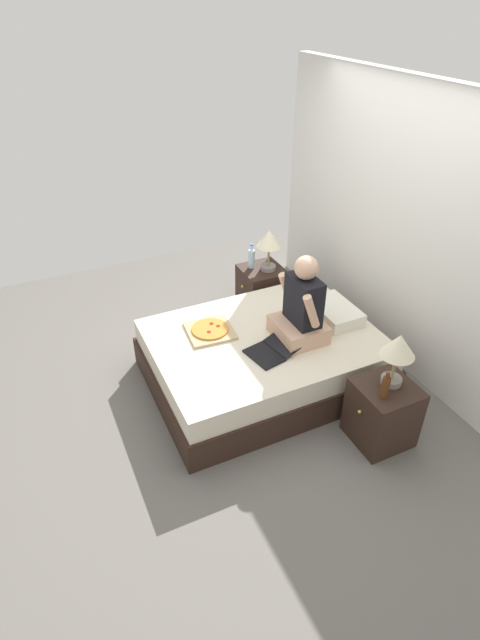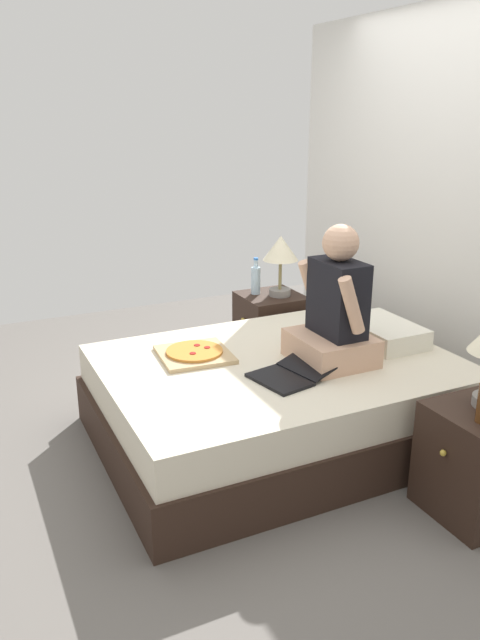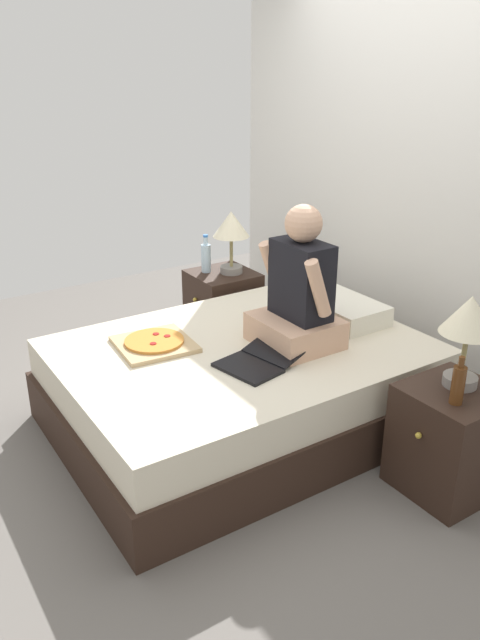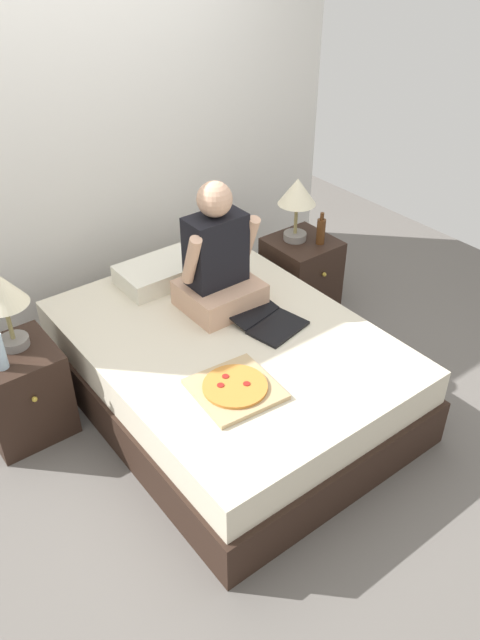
{
  "view_description": "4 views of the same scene",
  "coord_description": "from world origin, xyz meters",
  "px_view_note": "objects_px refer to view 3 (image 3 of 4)",
  "views": [
    {
      "loc": [
        -0.93,
        -3.09,
        2.45
      ],
      "look_at": [
        -0.05,
        -0.15,
        0.73
      ],
      "focal_mm": 35.0,
      "sensor_mm": 36.0,
      "label": 1
    },
    {
      "loc": [
        -0.23,
        -3.82,
        2.24
      ],
      "look_at": [
        0.01,
        0.03,
        0.73
      ],
      "focal_mm": 28.0,
      "sensor_mm": 36.0,
      "label": 2
    },
    {
      "loc": [
        -3.39,
        -1.26,
        3.13
      ],
      "look_at": [
        0.09,
        0.03,
        0.65
      ],
      "focal_mm": 28.0,
      "sensor_mm": 36.0,
      "label": 3
    },
    {
      "loc": [
        -3.56,
        -1.33,
        2.55
      ],
      "look_at": [
        0.07,
        0.02,
        0.72
      ],
      "focal_mm": 40.0,
      "sensor_mm": 36.0,
      "label": 4
    }
  ],
  "objects_px": {
    "bed": "(319,362)",
    "beer_bottle": "(323,265)",
    "beer_bottle_on_bed": "(297,364)",
    "pizza_box": "(362,368)",
    "water_bottle": "(221,391)",
    "person_seated": "(289,296)",
    "lamp_on_left_nightstand": "(209,354)",
    "laptop": "(335,329)",
    "nightstand_right": "(312,297)",
    "nightstand_left": "(221,419)",
    "lamp_on_right_nightstand": "(306,247)"
  },
  "relations": [
    {
      "from": "laptop",
      "to": "pizza_box",
      "type": "bearing_deg",
      "value": -139.46
    },
    {
      "from": "lamp_on_left_nightstand",
      "to": "lamp_on_right_nightstand",
      "type": "height_order",
      "value": "same"
    },
    {
      "from": "beer_bottle",
      "to": "nightstand_right",
      "type": "bearing_deg",
      "value": 125.01
    },
    {
      "from": "beer_bottle",
      "to": "pizza_box",
      "type": "height_order",
      "value": "beer_bottle"
    },
    {
      "from": "bed",
      "to": "beer_bottle",
      "type": "xyz_separation_m",
      "value": [
        1.07,
        0.36,
        0.42
      ]
    },
    {
      "from": "lamp_on_left_nightstand",
      "to": "pizza_box",
      "type": "relative_size",
      "value": 0.95
    },
    {
      "from": "beer_bottle",
      "to": "person_seated",
      "type": "bearing_deg",
      "value": 179.46
    },
    {
      "from": "bed",
      "to": "lamp_on_left_nightstand",
      "type": "bearing_deg",
      "value": 152.22
    },
    {
      "from": "lamp_on_right_nightstand",
      "to": "laptop",
      "type": "height_order",
      "value": "lamp_on_right_nightstand"
    },
    {
      "from": "bed",
      "to": "lamp_on_right_nightstand",
      "type": "height_order",
      "value": "lamp_on_right_nightstand"
    },
    {
      "from": "nightstand_right",
      "to": "lamp_on_right_nightstand",
      "type": "xyz_separation_m",
      "value": [
        -0.03,
        0.05,
        0.61
      ]
    },
    {
      "from": "lamp_on_right_nightstand",
      "to": "person_seated",
      "type": "xyz_separation_m",
      "value": [
        -0.79,
        -0.14,
        -0.12
      ]
    },
    {
      "from": "water_bottle",
      "to": "person_seated",
      "type": "xyz_separation_m",
      "value": [
        1.26,
        -0.0,
        0.1
      ]
    },
    {
      "from": "pizza_box",
      "to": "beer_bottle_on_bed",
      "type": "xyz_separation_m",
      "value": [
        -0.22,
        0.49,
        0.07
      ]
    },
    {
      "from": "nightstand_right",
      "to": "bed",
      "type": "bearing_deg",
      "value": -155.5
    },
    {
      "from": "beer_bottle_on_bed",
      "to": "pizza_box",
      "type": "bearing_deg",
      "value": -65.79
    },
    {
      "from": "lamp_on_left_nightstand",
      "to": "beer_bottle",
      "type": "height_order",
      "value": "lamp_on_left_nightstand"
    },
    {
      "from": "water_bottle",
      "to": "lamp_on_right_nightstand",
      "type": "height_order",
      "value": "lamp_on_right_nightstand"
    },
    {
      "from": "nightstand_left",
      "to": "lamp_on_right_nightstand",
      "type": "relative_size",
      "value": 1.25
    },
    {
      "from": "nightstand_right",
      "to": "pizza_box",
      "type": "relative_size",
      "value": 1.18
    },
    {
      "from": "bed",
      "to": "laptop",
      "type": "height_order",
      "value": "laptop"
    },
    {
      "from": "beer_bottle_on_bed",
      "to": "lamp_on_left_nightstand",
      "type": "bearing_deg",
      "value": 134.29
    },
    {
      "from": "person_seated",
      "to": "laptop",
      "type": "bearing_deg",
      "value": -88.94
    },
    {
      "from": "lamp_on_right_nightstand",
      "to": "laptop",
      "type": "xyz_separation_m",
      "value": [
        -0.78,
        -0.59,
        -0.38
      ]
    },
    {
      "from": "bed",
      "to": "beer_bottle_on_bed",
      "type": "relative_size",
      "value": 8.93
    },
    {
      "from": "water_bottle",
      "to": "lamp_on_right_nightstand",
      "type": "bearing_deg",
      "value": 3.9
    },
    {
      "from": "lamp_on_left_nightstand",
      "to": "lamp_on_right_nightstand",
      "type": "xyz_separation_m",
      "value": [
        1.93,
        0.0,
        0.0
      ]
    },
    {
      "from": "lamp_on_right_nightstand",
      "to": "beer_bottle",
      "type": "distance_m",
      "value": 0.29
    },
    {
      "from": "beer_bottle",
      "to": "pizza_box",
      "type": "distance_m",
      "value": 1.58
    },
    {
      "from": "nightstand_left",
      "to": "beer_bottle_on_bed",
      "type": "xyz_separation_m",
      "value": [
        0.52,
        -0.44,
        0.29
      ]
    },
    {
      "from": "bed",
      "to": "water_bottle",
      "type": "height_order",
      "value": "water_bottle"
    },
    {
      "from": "bed",
      "to": "laptop",
      "type": "relative_size",
      "value": 4.56
    },
    {
      "from": "nightstand_right",
      "to": "beer_bottle_on_bed",
      "type": "relative_size",
      "value": 2.56
    },
    {
      "from": "pizza_box",
      "to": "lamp_on_left_nightstand",
      "type": "bearing_deg",
      "value": 125.53
    },
    {
      "from": "lamp_on_left_nightstand",
      "to": "water_bottle",
      "type": "distance_m",
      "value": 0.28
    },
    {
      "from": "nightstand_left",
      "to": "lamp_on_left_nightstand",
      "type": "relative_size",
      "value": 1.25
    },
    {
      "from": "nightstand_right",
      "to": "lamp_on_right_nightstand",
      "type": "bearing_deg",
      "value": 120.93
    },
    {
      "from": "pizza_box",
      "to": "nightstand_right",
      "type": "bearing_deg",
      "value": 36.33
    },
    {
      "from": "laptop",
      "to": "water_bottle",
      "type": "bearing_deg",
      "value": 160.47
    },
    {
      "from": "nightstand_right",
      "to": "beer_bottle_on_bed",
      "type": "xyz_separation_m",
      "value": [
        -1.48,
        -0.44,
        0.29
      ]
    },
    {
      "from": "nightstand_right",
      "to": "pizza_box",
      "type": "distance_m",
      "value": 1.58
    },
    {
      "from": "nightstand_left",
      "to": "nightstand_right",
      "type": "bearing_deg",
      "value": 0.0
    },
    {
      "from": "bed",
      "to": "beer_bottle",
      "type": "height_order",
      "value": "beer_bottle"
    },
    {
      "from": "water_bottle",
      "to": "person_seated",
      "type": "relative_size",
      "value": 0.35
    },
    {
      "from": "water_bottle",
      "to": "beer_bottle",
      "type": "height_order",
      "value": "water_bottle"
    },
    {
      "from": "person_seated",
      "to": "laptop",
      "type": "relative_size",
      "value": 1.81
    },
    {
      "from": "lamp_on_right_nightstand",
      "to": "beer_bottle_on_bed",
      "type": "xyz_separation_m",
      "value": [
        -1.45,
        -0.49,
        -0.31
      ]
    },
    {
      "from": "bed",
      "to": "laptop",
      "type": "xyz_separation_m",
      "value": [
        0.19,
        -0.09,
        0.27
      ]
    },
    {
      "from": "water_bottle",
      "to": "person_seated",
      "type": "distance_m",
      "value": 1.27
    },
    {
      "from": "beer_bottle_on_bed",
      "to": "beer_bottle",
      "type": "bearing_deg",
      "value": 12.43
    }
  ]
}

